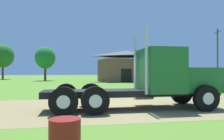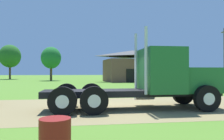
% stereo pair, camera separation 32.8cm
% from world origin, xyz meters
% --- Properties ---
extents(ground_plane, '(200.00, 200.00, 0.00)m').
position_xyz_m(ground_plane, '(0.00, 0.00, 0.00)').
color(ground_plane, '#538229').
extents(dirt_track, '(120.00, 6.96, 0.01)m').
position_xyz_m(dirt_track, '(0.00, 0.00, 0.00)').
color(dirt_track, '#8C7C50').
rests_on(dirt_track, ground_plane).
extents(truck_foreground_white, '(8.33, 2.61, 3.71)m').
position_xyz_m(truck_foreground_white, '(2.43, -0.67, 1.34)').
color(truck_foreground_white, black).
rests_on(truck_foreground_white, ground_plane).
extents(steel_barrel, '(0.61, 0.61, 0.85)m').
position_xyz_m(steel_barrel, '(-1.70, -6.26, 0.43)').
color(steel_barrel, maroon).
rests_on(steel_barrel, ground_plane).
extents(shed_building, '(10.61, 8.27, 5.54)m').
position_xyz_m(shed_building, '(7.78, 26.97, 2.67)').
color(shed_building, brown).
rests_on(shed_building, ground_plane).
extents(utility_pole_near, '(0.58, 2.18, 9.23)m').
position_xyz_m(utility_pole_near, '(23.06, 23.27, 4.88)').
color(utility_pole_near, brown).
rests_on(utility_pole_near, ground_plane).
extents(tree_left, '(4.81, 4.81, 7.96)m').
position_xyz_m(tree_left, '(-17.66, 41.96, 5.30)').
color(tree_left, '#513823').
rests_on(tree_left, ground_plane).
extents(tree_mid, '(3.86, 3.86, 6.58)m').
position_xyz_m(tree_mid, '(-7.14, 32.71, 4.43)').
color(tree_mid, '#513823').
rests_on(tree_mid, ground_plane).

